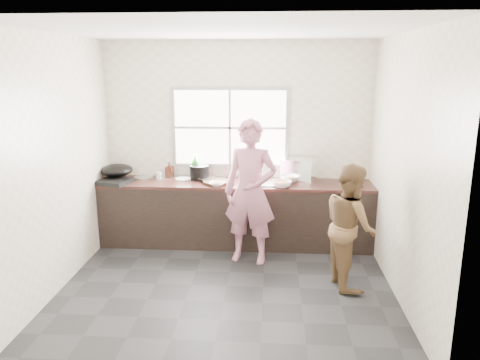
# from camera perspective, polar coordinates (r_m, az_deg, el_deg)

# --- Properties ---
(floor) EXTENTS (3.60, 3.20, 0.01)m
(floor) POSITION_cam_1_polar(r_m,az_deg,el_deg) (5.30, -1.60, -12.83)
(floor) COLOR #242427
(floor) RESTS_ON ground
(ceiling) EXTENTS (3.60, 3.20, 0.01)m
(ceiling) POSITION_cam_1_polar(r_m,az_deg,el_deg) (4.75, -1.83, 17.82)
(ceiling) COLOR silver
(ceiling) RESTS_ON wall_back
(wall_back) EXTENTS (3.60, 0.01, 2.70)m
(wall_back) POSITION_cam_1_polar(r_m,az_deg,el_deg) (6.42, -0.30, 4.64)
(wall_back) COLOR silver
(wall_back) RESTS_ON ground
(wall_left) EXTENTS (0.01, 3.20, 2.70)m
(wall_left) POSITION_cam_1_polar(r_m,az_deg,el_deg) (5.34, -21.39, 1.81)
(wall_left) COLOR silver
(wall_left) RESTS_ON ground
(wall_right) EXTENTS (0.01, 3.20, 2.70)m
(wall_right) POSITION_cam_1_polar(r_m,az_deg,el_deg) (5.01, 19.32, 1.25)
(wall_right) COLOR beige
(wall_right) RESTS_ON ground
(wall_front) EXTENTS (3.60, 0.01, 2.70)m
(wall_front) POSITION_cam_1_polar(r_m,az_deg,el_deg) (3.31, -4.44, -4.21)
(wall_front) COLOR beige
(wall_front) RESTS_ON ground
(cabinet) EXTENTS (3.60, 0.62, 0.82)m
(cabinet) POSITION_cam_1_polar(r_m,az_deg,el_deg) (6.34, -0.50, -4.23)
(cabinet) COLOR black
(cabinet) RESTS_ON floor
(countertop) EXTENTS (3.60, 0.64, 0.04)m
(countertop) POSITION_cam_1_polar(r_m,az_deg,el_deg) (6.22, -0.51, -0.46)
(countertop) COLOR #331914
(countertop) RESTS_ON cabinet
(sink) EXTENTS (0.55, 0.45, 0.02)m
(sink) POSITION_cam_1_polar(r_m,az_deg,el_deg) (6.19, 2.72, -0.29)
(sink) COLOR silver
(sink) RESTS_ON countertop
(faucet) EXTENTS (0.02, 0.02, 0.30)m
(faucet) POSITION_cam_1_polar(r_m,az_deg,el_deg) (6.36, 2.77, 1.41)
(faucet) COLOR silver
(faucet) RESTS_ON countertop
(window_frame) EXTENTS (1.60, 0.05, 1.10)m
(window_frame) POSITION_cam_1_polar(r_m,az_deg,el_deg) (6.39, -1.22, 6.40)
(window_frame) COLOR #9EA0A5
(window_frame) RESTS_ON wall_back
(window_glazing) EXTENTS (1.50, 0.01, 1.00)m
(window_glazing) POSITION_cam_1_polar(r_m,az_deg,el_deg) (6.36, -1.24, 6.37)
(window_glazing) COLOR white
(window_glazing) RESTS_ON window_frame
(woman) EXTENTS (0.67, 0.52, 1.65)m
(woman) POSITION_cam_1_polar(r_m,az_deg,el_deg) (5.67, 1.27, -2.03)
(woman) COLOR #C97893
(woman) RESTS_ON floor
(person_side) EXTENTS (0.63, 0.75, 1.37)m
(person_side) POSITION_cam_1_polar(r_m,az_deg,el_deg) (5.22, 13.30, -5.44)
(person_side) COLOR brown
(person_side) RESTS_ON floor
(cutting_board) EXTENTS (0.38, 0.38, 0.04)m
(cutting_board) POSITION_cam_1_polar(r_m,az_deg,el_deg) (6.16, -2.82, -0.25)
(cutting_board) COLOR black
(cutting_board) RESTS_ON countertop
(cleaver) EXTENTS (0.23, 0.22, 0.01)m
(cleaver) POSITION_cam_1_polar(r_m,az_deg,el_deg) (6.27, -3.98, 0.22)
(cleaver) COLOR #A7AAAE
(cleaver) RESTS_ON cutting_board
(bowl_mince) EXTENTS (0.24, 0.24, 0.05)m
(bowl_mince) POSITION_cam_1_polar(r_m,az_deg,el_deg) (6.03, -2.84, -0.51)
(bowl_mince) COLOR white
(bowl_mince) RESTS_ON countertop
(bowl_crabs) EXTENTS (0.25, 0.25, 0.06)m
(bowl_crabs) POSITION_cam_1_polar(r_m,az_deg,el_deg) (5.99, 5.15, -0.55)
(bowl_crabs) COLOR white
(bowl_crabs) RESTS_ON countertop
(bowl_held) EXTENTS (0.27, 0.27, 0.07)m
(bowl_held) POSITION_cam_1_polar(r_m,az_deg,el_deg) (5.99, 1.66, -0.49)
(bowl_held) COLOR white
(bowl_held) RESTS_ON countertop
(black_pot) EXTENTS (0.30, 0.30, 0.19)m
(black_pot) POSITION_cam_1_polar(r_m,az_deg,el_deg) (6.39, -4.96, 0.94)
(black_pot) COLOR black
(black_pot) RESTS_ON countertop
(plate_food) EXTENTS (0.28, 0.28, 0.02)m
(plate_food) POSITION_cam_1_polar(r_m,az_deg,el_deg) (6.41, -6.93, 0.14)
(plate_food) COLOR silver
(plate_food) RESTS_ON countertop
(bottle_green) EXTENTS (0.16, 0.16, 0.33)m
(bottle_green) POSITION_cam_1_polar(r_m,az_deg,el_deg) (6.47, -5.50, 1.72)
(bottle_green) COLOR green
(bottle_green) RESTS_ON countertop
(bottle_brown_tall) EXTENTS (0.10, 0.10, 0.20)m
(bottle_brown_tall) POSITION_cam_1_polar(r_m,az_deg,el_deg) (6.55, -8.59, 1.18)
(bottle_brown_tall) COLOR #3F190F
(bottle_brown_tall) RESTS_ON countertop
(bottle_brown_short) EXTENTS (0.15, 0.15, 0.16)m
(bottle_brown_short) POSITION_cam_1_polar(r_m,az_deg,el_deg) (6.46, -4.22, 0.97)
(bottle_brown_short) COLOR #502814
(bottle_brown_short) RESTS_ON countertop
(glass_jar) EXTENTS (0.08, 0.08, 0.10)m
(glass_jar) POSITION_cam_1_polar(r_m,az_deg,el_deg) (6.44, -9.87, 0.49)
(glass_jar) COLOR silver
(glass_jar) RESTS_ON countertop
(burner) EXTENTS (0.46, 0.46, 0.06)m
(burner) POSITION_cam_1_polar(r_m,az_deg,el_deg) (6.35, -15.02, -0.18)
(burner) COLOR black
(burner) RESTS_ON countertop
(wok) EXTENTS (0.47, 0.47, 0.16)m
(wok) POSITION_cam_1_polar(r_m,az_deg,el_deg) (6.51, -14.79, 1.17)
(wok) COLOR black
(wok) RESTS_ON burner
(dish_rack) EXTENTS (0.50, 0.43, 0.32)m
(dish_rack) POSITION_cam_1_polar(r_m,az_deg,el_deg) (6.22, 7.18, 1.13)
(dish_rack) COLOR white
(dish_rack) RESTS_ON countertop
(pot_lid_left) EXTENTS (0.30, 0.30, 0.01)m
(pot_lid_left) POSITION_cam_1_polar(r_m,az_deg,el_deg) (6.60, -11.70, 0.32)
(pot_lid_left) COLOR #B7BABF
(pot_lid_left) RESTS_ON countertop
(pot_lid_right) EXTENTS (0.29, 0.29, 0.01)m
(pot_lid_right) POSITION_cam_1_polar(r_m,az_deg,el_deg) (6.56, -8.81, 0.36)
(pot_lid_right) COLOR silver
(pot_lid_right) RESTS_ON countertop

